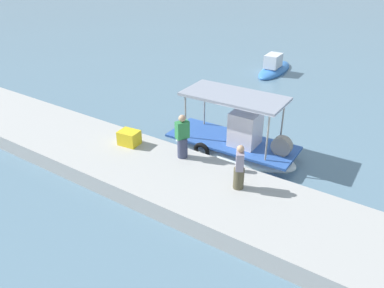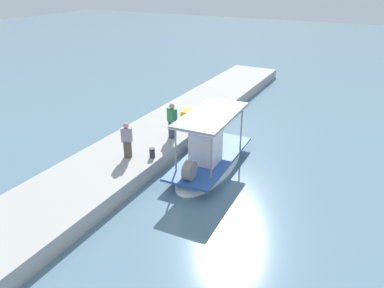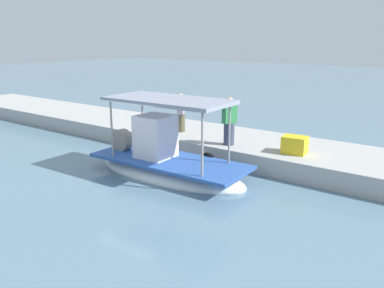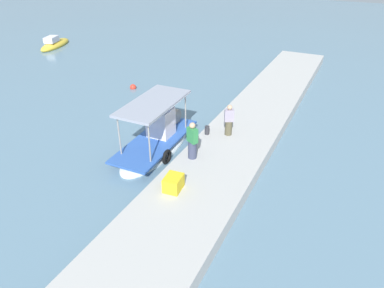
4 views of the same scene
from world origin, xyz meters
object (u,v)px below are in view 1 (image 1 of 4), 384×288
Objects in this scene: fisherman_near_bollard at (182,138)px; moored_boat_mid at (274,69)px; fisherman_by_crate at (239,169)px; mooring_bollard at (240,166)px; main_fishing_boat at (234,143)px; cargo_crate at (129,138)px.

fisherman_near_bollard is 14.17m from moored_boat_mid.
mooring_bollard is at bearing 114.37° from fisherman_by_crate.
main_fishing_boat is 1.27× the size of moored_boat_mid.
main_fishing_boat is 2.81m from fisherman_near_bollard.
fisherman_by_crate is 5.17m from cargo_crate.
fisherman_near_bollard is 2.21× the size of cargo_crate.
fisherman_by_crate is at bearing -3.22° from cargo_crate.
fisherman_near_bollard is 2.83m from fisherman_by_crate.
main_fishing_boat is 11.92m from moored_boat_mid.
main_fishing_boat is at bearing 40.31° from cargo_crate.
main_fishing_boat is 13.28× the size of mooring_bollard.
moored_boat_mid is at bearing 89.15° from cargo_crate.
main_fishing_boat is at bearing 69.18° from fisherman_near_bollard.
fisherman_by_crate is at bearing -13.36° from fisherman_near_bollard.
mooring_bollard is (1.38, -2.13, 0.44)m from main_fishing_boat.
fisherman_near_bollard is at bearing -172.08° from mooring_bollard.
fisherman_by_crate is at bearing -65.63° from mooring_bollard.
cargo_crate is at bearing -171.31° from fisherman_near_bollard.
main_fishing_boat reaches higher than cargo_crate.
main_fishing_boat reaches higher than mooring_bollard.
moored_boat_mid is (0.21, 14.32, -0.72)m from cargo_crate.
fisherman_by_crate is 0.35× the size of moored_boat_mid.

